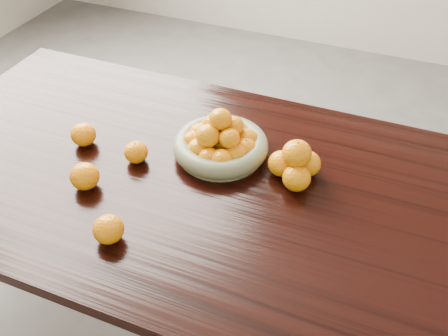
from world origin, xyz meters
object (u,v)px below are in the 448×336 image
at_px(dining_table, 214,203).
at_px(fruit_bowl, 220,143).
at_px(orange_pyramid, 296,164).
at_px(loose_orange_0, 136,152).

relative_size(dining_table, fruit_bowl, 6.81).
relative_size(dining_table, orange_pyramid, 12.94).
xyz_separation_m(fruit_bowl, loose_orange_0, (-0.22, -0.13, -0.01)).
bearing_deg(orange_pyramid, loose_orange_0, -167.56).
distance_m(orange_pyramid, loose_orange_0, 0.48).
bearing_deg(loose_orange_0, dining_table, 0.32).
height_order(orange_pyramid, loose_orange_0, orange_pyramid).
bearing_deg(fruit_bowl, loose_orange_0, -150.53).
height_order(dining_table, fruit_bowl, fruit_bowl).
height_order(dining_table, orange_pyramid, orange_pyramid).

